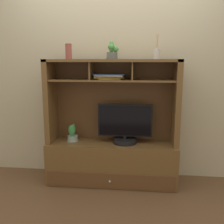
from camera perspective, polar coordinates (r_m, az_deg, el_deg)
The scene contains 9 objects.
floor_plane at distance 3.25m, azimuth 0.00°, elevation -14.96°, with size 6.00×6.00×0.02m, color brown.
back_wall at distance 3.17m, azimuth 0.50°, elevation 10.76°, with size 6.00×0.02×2.80m, color #B7AD8D.
media_console at distance 3.10m, azimuth 0.02°, elevation -7.68°, with size 1.50×0.48×1.44m.
tv_monitor at distance 2.99m, azimuth 2.85°, elevation -3.35°, with size 0.62×0.27×0.46m.
potted_orchid at distance 3.13m, azimuth -8.66°, elevation -4.84°, with size 0.14×0.14×0.21m.
magazine_stack_left at distance 2.94m, azimuth -0.53°, elevation 7.82°, with size 0.36×0.24×0.06m.
diffuser_bottle at distance 2.93m, azimuth 9.80°, elevation 12.42°, with size 0.07×0.07×0.27m.
potted_succulent at distance 2.93m, azimuth 0.03°, elevation 12.96°, with size 0.14×0.14×0.20m.
ceramic_vase at distance 3.01m, azimuth -9.52°, elevation 12.98°, with size 0.07×0.07×0.17m.
Camera 1 is at (0.31, -2.90, 1.43)m, focal length 41.69 mm.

